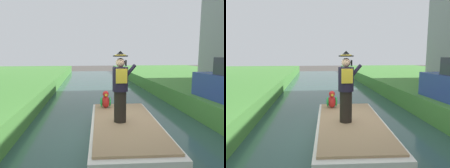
{
  "view_description": "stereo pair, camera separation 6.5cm",
  "coord_description": "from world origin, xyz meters",
  "views": [
    {
      "loc": [
        -1.03,
        -5.53,
        2.47
      ],
      "look_at": [
        -0.26,
        0.43,
        1.61
      ],
      "focal_mm": 33.26,
      "sensor_mm": 36.0,
      "label": 1
    },
    {
      "loc": [
        -0.97,
        -5.54,
        2.47
      ],
      "look_at": [
        -0.26,
        0.43,
        1.61
      ],
      "focal_mm": 33.26,
      "sensor_mm": 36.0,
      "label": 2
    }
  ],
  "objects": [
    {
      "name": "canal_water",
      "position": [
        0.0,
        0.0,
        0.05
      ],
      "size": [
        5.88,
        48.0,
        0.1
      ],
      "primitive_type": "cube",
      "color": "#2D4C47",
      "rests_on": "ground"
    },
    {
      "name": "ground_plane",
      "position": [
        0.0,
        0.0,
        0.0
      ],
      "size": [
        80.0,
        80.0,
        0.0
      ],
      "primitive_type": "plane",
      "color": "#4C4742"
    },
    {
      "name": "parrot_plush",
      "position": [
        -0.38,
        1.17,
        0.95
      ],
      "size": [
        0.36,
        0.35,
        0.57
      ],
      "color": "red",
      "rests_on": "boat"
    },
    {
      "name": "boat",
      "position": [
        0.0,
        -0.27,
        0.4
      ],
      "size": [
        2.07,
        4.31,
        0.61
      ],
      "color": "silver",
      "rests_on": "canal_water"
    },
    {
      "name": "person_pirate",
      "position": [
        -0.14,
        -0.33,
        1.64
      ],
      "size": [
        0.61,
        0.42,
        1.85
      ],
      "rotation": [
        0.0,
        0.0,
        -0.1
      ],
      "color": "black",
      "rests_on": "boat"
    }
  ]
}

